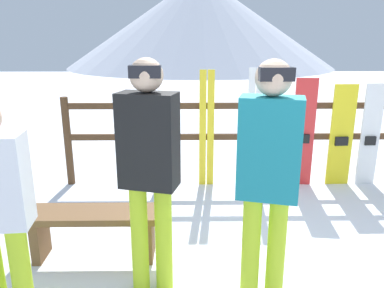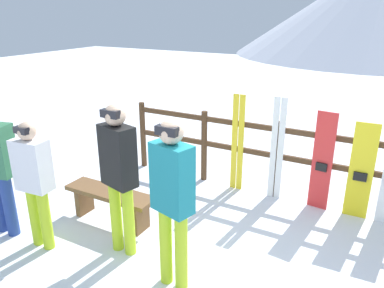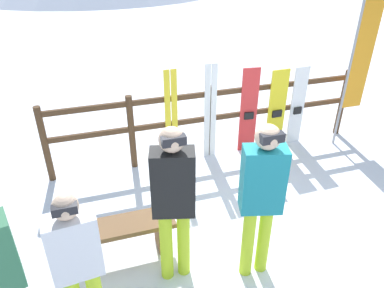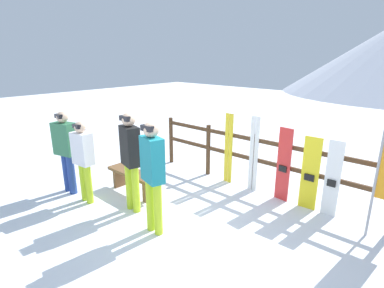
{
  "view_description": "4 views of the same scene",
  "coord_description": "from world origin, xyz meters",
  "px_view_note": "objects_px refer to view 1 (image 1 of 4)",
  "views": [
    {
      "loc": [
        -0.89,
        -2.72,
        1.95
      ],
      "look_at": [
        -0.85,
        1.05,
        0.88
      ],
      "focal_mm": 35.0,
      "sensor_mm": 36.0,
      "label": 1
    },
    {
      "loc": [
        1.39,
        -3.08,
        2.76
      ],
      "look_at": [
        -0.88,
        1.05,
        1.06
      ],
      "focal_mm": 35.0,
      "sensor_mm": 36.0,
      "label": 2
    },
    {
      "loc": [
        -1.85,
        -2.9,
        3.33
      ],
      "look_at": [
        -0.62,
        1.09,
        0.89
      ],
      "focal_mm": 35.0,
      "sensor_mm": 36.0,
      "label": 3
    },
    {
      "loc": [
        2.96,
        -3.08,
        2.75
      ],
      "look_at": [
        -0.78,
        1.06,
        1.09
      ],
      "focal_mm": 28.0,
      "sensor_mm": 36.0,
      "label": 4
    }
  ],
  "objects_px": {
    "bench": "(94,223)",
    "snowboard_red": "(303,133)",
    "person_black": "(149,161)",
    "ski_pair_yellow": "(207,129)",
    "snowboard_yellow": "(341,136)",
    "person_teal": "(268,170)",
    "ski_pair_white": "(254,128)",
    "snowboard_white": "(370,136)"
  },
  "relations": [
    {
      "from": "bench",
      "to": "snowboard_red",
      "type": "height_order",
      "value": "snowboard_red"
    },
    {
      "from": "snowboard_red",
      "to": "person_black",
      "type": "bearing_deg",
      "value": -129.65
    },
    {
      "from": "bench",
      "to": "ski_pair_yellow",
      "type": "height_order",
      "value": "ski_pair_yellow"
    },
    {
      "from": "ski_pair_yellow",
      "to": "snowboard_yellow",
      "type": "distance_m",
      "value": 1.81
    },
    {
      "from": "snowboard_red",
      "to": "snowboard_yellow",
      "type": "distance_m",
      "value": 0.52
    },
    {
      "from": "person_teal",
      "to": "ski_pair_white",
      "type": "relative_size",
      "value": 1.15
    },
    {
      "from": "person_teal",
      "to": "ski_pair_white",
      "type": "bearing_deg",
      "value": 82.08
    },
    {
      "from": "person_teal",
      "to": "snowboard_yellow",
      "type": "xyz_separation_m",
      "value": [
        1.51,
        2.42,
        -0.4
      ]
    },
    {
      "from": "person_black",
      "to": "ski_pair_white",
      "type": "distance_m",
      "value": 2.52
    },
    {
      "from": "ski_pair_white",
      "to": "snowboard_yellow",
      "type": "height_order",
      "value": "ski_pair_white"
    },
    {
      "from": "snowboard_red",
      "to": "snowboard_yellow",
      "type": "height_order",
      "value": "snowboard_red"
    },
    {
      "from": "ski_pair_yellow",
      "to": "snowboard_yellow",
      "type": "bearing_deg",
      "value": -0.11
    },
    {
      "from": "ski_pair_white",
      "to": "snowboard_red",
      "type": "distance_m",
      "value": 0.66
    },
    {
      "from": "bench",
      "to": "person_teal",
      "type": "distance_m",
      "value": 1.71
    },
    {
      "from": "ski_pair_yellow",
      "to": "snowboard_red",
      "type": "xyz_separation_m",
      "value": [
        1.29,
        -0.0,
        -0.06
      ]
    },
    {
      "from": "person_teal",
      "to": "person_black",
      "type": "relative_size",
      "value": 1.0
    },
    {
      "from": "bench",
      "to": "person_black",
      "type": "xyz_separation_m",
      "value": [
        0.57,
        -0.45,
        0.74
      ]
    },
    {
      "from": "snowboard_red",
      "to": "bench",
      "type": "bearing_deg",
      "value": -143.67
    },
    {
      "from": "person_black",
      "to": "snowboard_white",
      "type": "relative_size",
      "value": 1.32
    },
    {
      "from": "ski_pair_yellow",
      "to": "ski_pair_white",
      "type": "distance_m",
      "value": 0.63
    },
    {
      "from": "snowboard_yellow",
      "to": "bench",
      "type": "bearing_deg",
      "value": -148.82
    },
    {
      "from": "person_teal",
      "to": "ski_pair_white",
      "type": "distance_m",
      "value": 2.46
    },
    {
      "from": "snowboard_yellow",
      "to": "snowboard_white",
      "type": "bearing_deg",
      "value": 0.0
    },
    {
      "from": "person_teal",
      "to": "snowboard_yellow",
      "type": "distance_m",
      "value": 2.88
    },
    {
      "from": "person_black",
      "to": "person_teal",
      "type": "bearing_deg",
      "value": -14.1
    },
    {
      "from": "ski_pair_white",
      "to": "person_teal",
      "type": "bearing_deg",
      "value": -97.92
    },
    {
      "from": "bench",
      "to": "snowboard_yellow",
      "type": "height_order",
      "value": "snowboard_yellow"
    },
    {
      "from": "bench",
      "to": "person_black",
      "type": "height_order",
      "value": "person_black"
    },
    {
      "from": "ski_pair_yellow",
      "to": "ski_pair_white",
      "type": "height_order",
      "value": "ski_pair_white"
    },
    {
      "from": "ski_pair_white",
      "to": "ski_pair_yellow",
      "type": "bearing_deg",
      "value": 180.0
    },
    {
      "from": "bench",
      "to": "snowboard_yellow",
      "type": "xyz_separation_m",
      "value": [
        2.91,
        1.76,
        0.34
      ]
    },
    {
      "from": "person_teal",
      "to": "snowboard_red",
      "type": "height_order",
      "value": "person_teal"
    },
    {
      "from": "snowboard_red",
      "to": "snowboard_yellow",
      "type": "relative_size",
      "value": 1.06
    },
    {
      "from": "person_teal",
      "to": "snowboard_white",
      "type": "distance_m",
      "value": 3.1
    },
    {
      "from": "snowboard_white",
      "to": "bench",
      "type": "bearing_deg",
      "value": -151.89
    },
    {
      "from": "person_black",
      "to": "snowboard_yellow",
      "type": "distance_m",
      "value": 3.25
    },
    {
      "from": "person_teal",
      "to": "snowboard_red",
      "type": "bearing_deg",
      "value": 67.57
    },
    {
      "from": "person_black",
      "to": "ski_pair_yellow",
      "type": "distance_m",
      "value": 2.3
    },
    {
      "from": "ski_pair_white",
      "to": "snowboard_yellow",
      "type": "xyz_separation_m",
      "value": [
        1.18,
        -0.0,
        -0.11
      ]
    },
    {
      "from": "bench",
      "to": "snowboard_red",
      "type": "bearing_deg",
      "value": 36.33
    },
    {
      "from": "bench",
      "to": "ski_pair_yellow",
      "type": "distance_m",
      "value": 2.13
    },
    {
      "from": "ski_pair_yellow",
      "to": "snowboard_red",
      "type": "bearing_deg",
      "value": -0.15
    }
  ]
}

